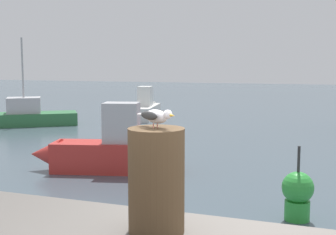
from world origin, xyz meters
TOP-DOWN VIEW (x-y plane):
  - mooring_post at (-0.65, -0.49)m, footprint 0.41×0.41m
  - seagull at (-0.65, -0.49)m, footprint 0.36×0.24m
  - boat_red at (-4.92, 6.74)m, footprint 3.84×1.77m
  - boat_white at (-8.34, 17.87)m, footprint 1.68×4.08m
  - channel_buoy at (0.01, 4.62)m, footprint 0.56×0.56m

SIDE VIEW (x-z plane):
  - boat_white at x=-8.34m, z-range -0.38..1.32m
  - channel_buoy at x=0.01m, z-range -0.19..1.14m
  - boat_red at x=-4.92m, z-range -0.35..1.43m
  - mooring_post at x=-0.65m, z-range 1.51..2.29m
  - seagull at x=-0.65m, z-range 2.31..2.45m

